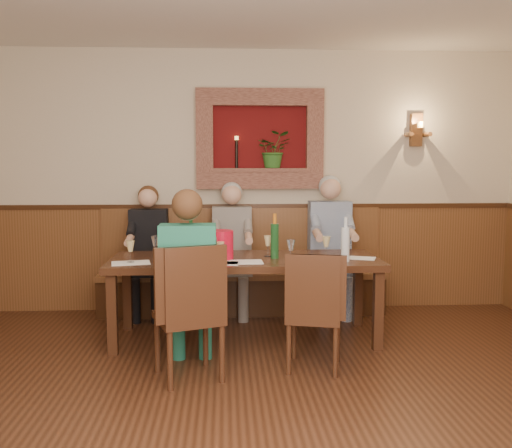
% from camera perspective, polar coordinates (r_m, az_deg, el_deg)
% --- Properties ---
extents(ground_plane, '(6.00, 6.00, 0.00)m').
position_cam_1_polar(ground_plane, '(3.59, 0.10, -20.42)').
color(ground_plane, '#331A0E').
rests_on(ground_plane, ground).
extents(room_shell, '(6.04, 6.04, 2.82)m').
position_cam_1_polar(room_shell, '(3.22, 0.10, 11.21)').
color(room_shell, beige).
rests_on(room_shell, ground).
extents(wainscoting, '(6.02, 6.02, 1.15)m').
position_cam_1_polar(wainscoting, '(3.36, 0.10, -11.46)').
color(wainscoting, brown).
rests_on(wainscoting, ground).
extents(wall_niche, '(1.36, 0.30, 1.06)m').
position_cam_1_polar(wall_niche, '(6.16, 0.78, 8.08)').
color(wall_niche, '#530B0C').
rests_on(wall_niche, ground).
extents(wall_sconce, '(0.25, 0.20, 0.35)m').
position_cam_1_polar(wall_sconce, '(6.48, 15.77, 8.97)').
color(wall_sconce, brown).
rests_on(wall_sconce, ground).
extents(dining_table, '(2.40, 0.90, 0.75)m').
position_cam_1_polar(dining_table, '(5.14, -1.09, -4.23)').
color(dining_table, '#361A10').
rests_on(dining_table, ground).
extents(bench, '(3.00, 0.45, 1.11)m').
position_cam_1_polar(bench, '(6.13, -1.40, -5.81)').
color(bench, '#381E0F').
rests_on(bench, ground).
extents(chair_near_left, '(0.58, 0.58, 1.02)m').
position_cam_1_polar(chair_near_left, '(4.34, -6.67, -11.40)').
color(chair_near_left, '#361A10').
rests_on(chair_near_left, ground).
extents(chair_near_right, '(0.50, 0.50, 0.93)m').
position_cam_1_polar(chair_near_right, '(4.53, 5.80, -10.99)').
color(chair_near_right, '#361A10').
rests_on(chair_near_right, ground).
extents(person_bench_left, '(0.39, 0.48, 1.36)m').
position_cam_1_polar(person_bench_left, '(6.03, -10.71, -3.87)').
color(person_bench_left, black).
rests_on(person_bench_left, ground).
extents(person_bench_mid, '(0.41, 0.50, 1.40)m').
position_cam_1_polar(person_bench_mid, '(5.98, -2.40, -3.70)').
color(person_bench_mid, '#5E5956').
rests_on(person_bench_mid, ground).
extents(person_bench_right, '(0.44, 0.54, 1.47)m').
position_cam_1_polar(person_bench_right, '(6.07, 7.48, -3.28)').
color(person_bench_right, navy).
rests_on(person_bench_right, ground).
extents(person_chair_front, '(0.41, 0.51, 1.41)m').
position_cam_1_polar(person_chair_front, '(4.40, -6.69, -7.27)').
color(person_chair_front, '#1B6161').
rests_on(person_chair_front, ground).
extents(spittoon_bucket, '(0.23, 0.23, 0.26)m').
position_cam_1_polar(spittoon_bucket, '(5.05, -3.56, -2.09)').
color(spittoon_bucket, red).
rests_on(spittoon_bucket, dining_table).
extents(wine_bottle_green_a, '(0.09, 0.09, 0.40)m').
position_cam_1_polar(wine_bottle_green_a, '(5.08, 1.88, -1.60)').
color(wine_bottle_green_a, '#19471E').
rests_on(wine_bottle_green_a, dining_table).
extents(wine_bottle_green_b, '(0.10, 0.10, 0.40)m').
position_cam_1_polar(wine_bottle_green_b, '(5.13, -6.51, -1.57)').
color(wine_bottle_green_b, '#19471E').
rests_on(wine_bottle_green_b, dining_table).
extents(water_bottle, '(0.09, 0.09, 0.39)m').
position_cam_1_polar(water_bottle, '(4.99, 8.93, -1.91)').
color(water_bottle, silver).
rests_on(water_bottle, dining_table).
extents(tasting_sheet_a, '(0.36, 0.28, 0.00)m').
position_cam_1_polar(tasting_sheet_a, '(4.98, -12.41, -3.82)').
color(tasting_sheet_a, white).
rests_on(tasting_sheet_a, dining_table).
extents(tasting_sheet_b, '(0.32, 0.24, 0.00)m').
position_cam_1_polar(tasting_sheet_b, '(4.91, -1.18, -3.81)').
color(tasting_sheet_b, white).
rests_on(tasting_sheet_b, dining_table).
extents(tasting_sheet_c, '(0.31, 0.26, 0.00)m').
position_cam_1_polar(tasting_sheet_c, '(5.19, 10.40, -3.36)').
color(tasting_sheet_c, white).
rests_on(tasting_sheet_c, dining_table).
extents(tasting_sheet_d, '(0.28, 0.21, 0.00)m').
position_cam_1_polar(tasting_sheet_d, '(4.85, -3.42, -3.96)').
color(tasting_sheet_d, white).
rests_on(tasting_sheet_d, dining_table).
extents(wine_glass_0, '(0.08, 0.08, 0.19)m').
position_cam_1_polar(wine_glass_0, '(4.91, -7.66, -2.76)').
color(wine_glass_0, '#DAC582').
rests_on(wine_glass_0, dining_table).
extents(wine_glass_1, '(0.08, 0.08, 0.19)m').
position_cam_1_polar(wine_glass_1, '(5.25, -10.04, -2.22)').
color(wine_glass_1, white).
rests_on(wine_glass_1, dining_table).
extents(wine_glass_2, '(0.08, 0.08, 0.19)m').
position_cam_1_polar(wine_glass_2, '(4.80, -3.61, -2.93)').
color(wine_glass_2, '#DAC582').
rests_on(wine_glass_2, dining_table).
extents(wine_glass_3, '(0.08, 0.08, 0.19)m').
position_cam_1_polar(wine_glass_3, '(5.18, 7.03, -2.27)').
color(wine_glass_3, '#DAC582').
rests_on(wine_glass_3, dining_table).
extents(wine_glass_4, '(0.08, 0.08, 0.19)m').
position_cam_1_polar(wine_glass_4, '(4.93, 3.50, -2.67)').
color(wine_glass_4, white).
rests_on(wine_glass_4, dining_table).
extents(wine_glass_5, '(0.08, 0.08, 0.19)m').
position_cam_1_polar(wine_glass_5, '(5.19, 1.20, -2.21)').
color(wine_glass_5, '#DAC582').
rests_on(wine_glass_5, dining_table).
extents(wine_glass_6, '(0.08, 0.08, 0.19)m').
position_cam_1_polar(wine_glass_6, '(5.16, -4.04, -2.28)').
color(wine_glass_6, white).
rests_on(wine_glass_6, dining_table).
extents(wine_glass_7, '(0.08, 0.08, 0.19)m').
position_cam_1_polar(wine_glass_7, '(4.98, -12.45, -2.72)').
color(wine_glass_7, '#DAC582').
rests_on(wine_glass_7, dining_table).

